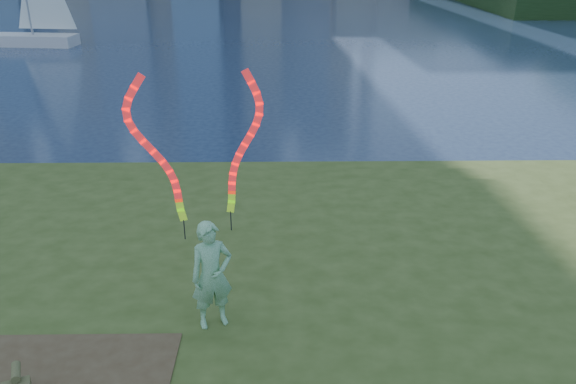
{
  "coord_description": "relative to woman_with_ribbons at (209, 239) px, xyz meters",
  "views": [
    {
      "loc": [
        0.83,
        -8.27,
        6.01
      ],
      "look_at": [
        0.97,
        1.0,
        1.83
      ],
      "focal_mm": 35.0,
      "sensor_mm": 36.0,
      "label": 1
    }
  ],
  "objects": [
    {
      "name": "ground",
      "position": [
        0.16,
        1.41,
        -2.2
      ],
      "size": [
        320.0,
        320.0,
        0.0
      ],
      "primitive_type": "plane",
      "color": "#1A2742",
      "rests_on": "ground"
    },
    {
      "name": "woman_with_ribbons",
      "position": [
        0.0,
        0.0,
        0.0
      ],
      "size": [
        1.92,
        0.81,
        4.05
      ],
      "rotation": [
        0.0,
        0.0,
        0.39
      ],
      "color": "#23772A",
      "rests_on": "grassy_knoll"
    },
    {
      "name": "sailboat",
      "position": [
        -13.96,
        28.91,
        -0.76
      ],
      "size": [
        5.59,
        2.29,
        8.39
      ],
      "rotation": [
        0.0,
        0.0,
        -0.12
      ],
      "color": "beige",
      "rests_on": "ground"
    }
  ]
}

